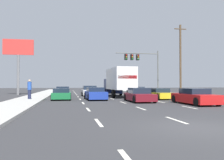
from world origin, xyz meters
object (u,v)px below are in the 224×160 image
object	(u,v)px
box_truck	(119,81)
car_gray	(63,92)
traffic_signal_mast	(139,61)
car_green	(62,94)
roadside_billboard	(18,55)
car_maroon	(139,95)
car_red	(194,97)
utility_pole_mid	(180,59)
car_yellow	(159,94)
car_blue	(95,94)
pedestrian_near_corner	(29,89)
car_white	(89,91)
car_silver	(137,91)

from	to	relation	value
box_truck	car_gray	bearing A→B (deg)	156.66
traffic_signal_mast	car_gray	bearing A→B (deg)	-156.09
car_green	roadside_billboard	distance (m)	14.29
box_truck	car_maroon	size ratio (longest dim) A/B	2.06
box_truck	roadside_billboard	distance (m)	15.80
car_red	roadside_billboard	xyz separation A→B (m)	(-16.91, 19.07, 5.29)
car_maroon	car_red	xyz separation A→B (m)	(3.47, -3.34, 0.01)
utility_pole_mid	car_gray	bearing A→B (deg)	177.77
car_green	utility_pole_mid	bearing A→B (deg)	21.33
car_green	box_truck	size ratio (longest dim) A/B	0.46
car_gray	car_yellow	size ratio (longest dim) A/B	1.06
car_gray	traffic_signal_mast	bearing A→B (deg)	23.91
car_blue	traffic_signal_mast	size ratio (longest dim) A/B	0.63
pedestrian_near_corner	roadside_billboard	bearing A→B (deg)	106.03
roadside_billboard	car_white	bearing A→B (deg)	-23.08
car_blue	car_silver	distance (m)	10.53
car_white	car_silver	distance (m)	6.72
car_yellow	car_red	distance (m)	6.76
car_maroon	pedestrian_near_corner	distance (m)	10.58
utility_pole_mid	roadside_billboard	bearing A→B (deg)	167.33
car_gray	car_green	xyz separation A→B (m)	(0.06, -7.03, -0.05)
box_truck	traffic_signal_mast	xyz separation A→B (m)	(5.30, 8.38, 3.48)
utility_pole_mid	car_silver	bearing A→B (deg)	170.67
utility_pole_mid	traffic_signal_mast	bearing A→B (deg)	125.00
car_gray	traffic_signal_mast	xyz separation A→B (m)	(12.20, 5.41, 4.90)
car_silver	car_red	xyz separation A→B (m)	(0.19, -14.94, 0.01)
box_truck	car_green	bearing A→B (deg)	-149.33
car_green	car_maroon	world-z (taller)	car_maroon
box_truck	car_yellow	world-z (taller)	box_truck
utility_pole_mid	box_truck	bearing A→B (deg)	-166.23
car_white	box_truck	bearing A→B (deg)	-43.74
car_silver	car_green	bearing A→B (deg)	-143.98
car_gray	car_silver	size ratio (longest dim) A/B	1.08
car_gray	utility_pole_mid	world-z (taller)	utility_pole_mid
traffic_signal_mast	car_red	bearing A→B (deg)	-95.01
car_gray	roadside_billboard	size ratio (longest dim) A/B	0.58
car_blue	roadside_billboard	bearing A→B (deg)	129.16
car_blue	roadside_billboard	size ratio (longest dim) A/B	0.57
roadside_billboard	pedestrian_near_corner	distance (m)	13.52
car_silver	car_red	distance (m)	14.94
car_maroon	utility_pole_mid	distance (m)	14.92
car_blue	box_truck	size ratio (longest dim) A/B	0.51
car_green	car_silver	xyz separation A→B (m)	(10.19, 7.41, 0.03)
car_blue	box_truck	world-z (taller)	box_truck
car_gray	car_maroon	size ratio (longest dim) A/B	1.08
box_truck	car_maroon	distance (m)	8.37
car_green	car_maroon	size ratio (longest dim) A/B	0.95
car_green	pedestrian_near_corner	xyz separation A→B (m)	(-3.03, -0.61, 0.56)
car_silver	traffic_signal_mast	size ratio (longest dim) A/B	0.60
box_truck	car_silver	world-z (taller)	box_truck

